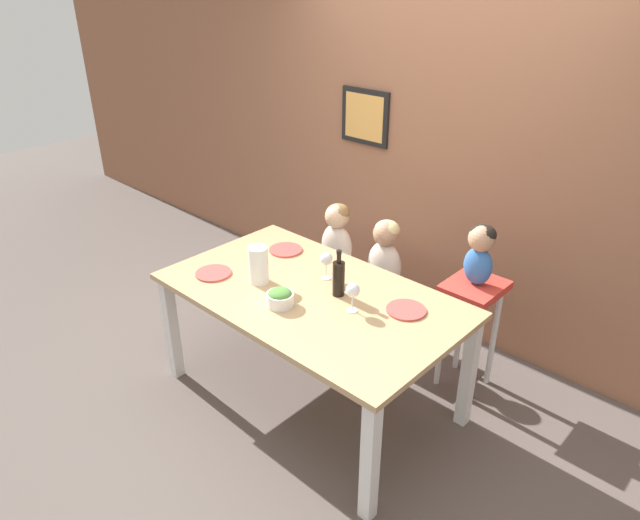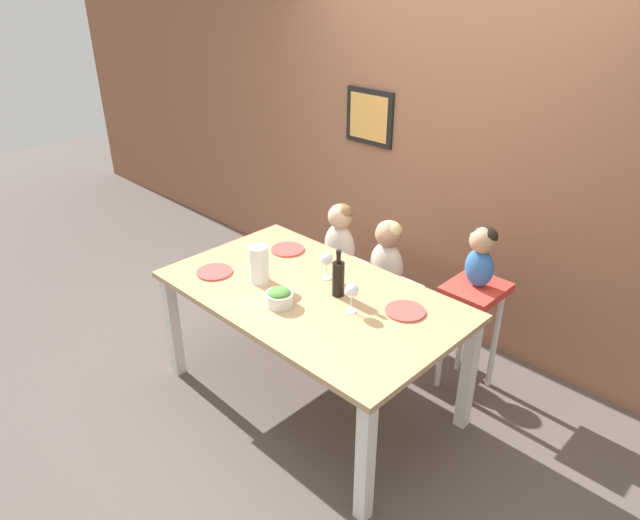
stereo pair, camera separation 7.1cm
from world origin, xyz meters
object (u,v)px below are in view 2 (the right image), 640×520
Objects in this scene: chair_far_center at (384,297)px; person_baby_right at (482,251)px; dinner_plate_back_left at (288,249)px; wine_glass_far at (327,260)px; wine_bottle at (338,278)px; salad_bowl_large at (279,297)px; paper_towel_roll at (259,264)px; chair_far_left at (339,276)px; dinner_plate_back_right at (405,311)px; chair_right_highchair at (473,310)px; dinner_plate_front_left at (215,272)px; person_child_center at (387,254)px; wine_glass_near at (352,291)px; person_child_left at (340,235)px.

person_baby_right is at bearing 0.18° from chair_far_center.
wine_glass_far is at bearing -11.91° from dinner_plate_back_left.
wine_bottle is 0.67m from dinner_plate_back_left.
paper_towel_roll is at bearing 161.11° from salad_bowl_large.
paper_towel_roll is at bearing -154.65° from wine_bottle.
dinner_plate_back_right reaches higher than chair_far_left.
chair_far_center is at bearing 180.00° from chair_right_highchair.
person_baby_right reaches higher than dinner_plate_back_right.
chair_right_highchair reaches higher than chair_far_center.
person_baby_right is 1.66× the size of paper_towel_roll.
dinner_plate_front_left and dinner_plate_back_right have the same top height.
wine_bottle is at bearing 25.10° from dinner_plate_front_left.
paper_towel_roll is (-0.26, -0.89, 0.16)m from person_child_center.
chair_far_left is 0.89m from wine_glass_far.
salad_bowl_large is at bearing -141.88° from dinner_plate_back_right.
salad_bowl_large is 0.71× the size of dinner_plate_back_left.
wine_bottle is 0.80m from dinner_plate_front_left.
chair_far_center is 0.92× the size of person_child_center.
paper_towel_roll reaches higher than dinner_plate_back_right.
dinner_plate_back_right is at bearing 42.95° from wine_glass_near.
person_baby_right reaches higher than salad_bowl_large.
wine_bottle reaches higher than dinner_plate_front_left.
salad_bowl_large is (0.46, -0.99, 0.43)m from chair_far_left.
chair_far_center is 2.01× the size of paper_towel_roll.
chair_right_highchair is 3.42× the size of dinner_plate_back_left.
salad_bowl_large is at bearing -46.39° from dinner_plate_back_left.
dinner_plate_back_left is (-0.19, 0.40, -0.11)m from paper_towel_roll.
chair_right_highchair is at bearing 23.72° from dinner_plate_back_left.
chair_right_highchair is at bearing 0.00° from chair_far_center.
dinner_plate_back_left is (-0.80, 0.27, -0.12)m from wine_glass_near.
chair_right_highchair is 4.35× the size of wine_glass_far.
person_child_left reaches higher than dinner_plate_back_right.
person_baby_right reaches higher than dinner_plate_back_left.
chair_far_center is 1.05m from paper_towel_roll.
wine_glass_far reaches higher than salad_bowl_large.
wine_glass_far reaches higher than chair_right_highchair.
wine_glass_near is 1.00× the size of wine_glass_far.
dinner_plate_front_left is at bearing -154.90° from wine_bottle.
person_child_center is 2.18× the size of paper_towel_roll.
dinner_plate_back_right is (-0.11, -0.56, 0.20)m from chair_right_highchair.
dinner_plate_front_left is (-0.10, -1.02, 0.39)m from chair_far_left.
paper_towel_roll reaches higher than chair_right_highchair.
chair_far_center is 1.62× the size of wine_bottle.
chair_far_center is 0.78m from wine_glass_far.
person_baby_right is at bearing 23.81° from dinner_plate_back_left.
chair_right_highchair is at bearing -90.00° from person_baby_right.
wine_glass_far is 0.58m from dinner_plate_back_right.
person_child_center is 1.77× the size of wine_bottle.
person_child_center is 0.72m from wine_bottle.
wine_glass_far is at bearing 153.69° from wine_glass_near.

